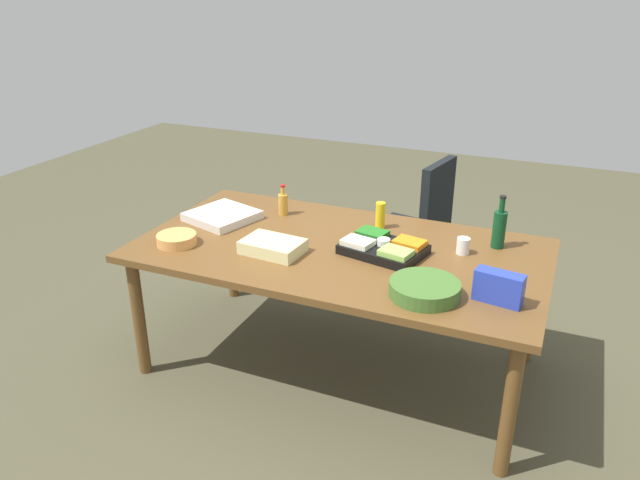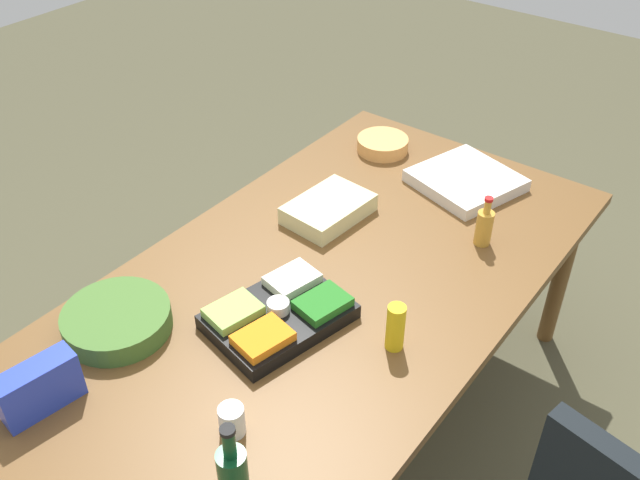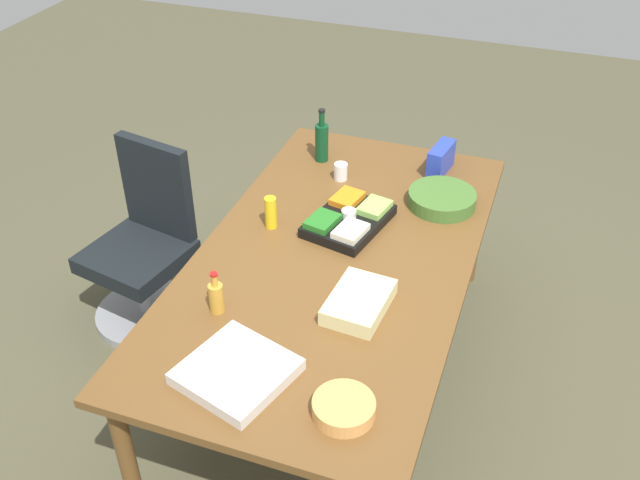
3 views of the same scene
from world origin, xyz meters
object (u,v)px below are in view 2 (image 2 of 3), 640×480
Objects in this scene: salad_bowl at (117,320)px; paper_cup at (232,420)px; conference_table at (323,295)px; sheet_cake at (329,209)px; chip_bag_blue at (39,387)px; pizza_box at (466,180)px; mustard_bottle at (395,327)px; veggie_tray at (279,314)px; wine_bottle at (234,479)px; dressing_bottle at (484,226)px; chip_bowl at (383,144)px.

salad_bowl is 3.69× the size of paper_cup.
sheet_cake reaches higher than conference_table.
paper_cup is at bearing -61.95° from chip_bag_blue.
chip_bag_blue reaches higher than pizza_box.
mustard_bottle reaches higher than veggie_tray.
dressing_bottle is at bearing 0.66° from wine_bottle.
salad_bowl is 0.92× the size of pizza_box.
paper_cup is (-1.15, 0.15, -0.03)m from dressing_bottle.
chip_bowl is at bearing 16.91° from veggie_tray.
chip_bowl is (0.04, 0.42, 0.00)m from pizza_box.
wine_bottle is 0.65m from veggie_tray.
mustard_bottle is at bearing -177.59° from dressing_bottle.
salad_bowl is at bearing 122.20° from mustard_bottle.
chip_bag_blue is at bearing 176.12° from sheet_cake.
dressing_bottle is 2.16× the size of paper_cup.
sheet_cake is at bearing 53.04° from mustard_bottle.
mustard_bottle reaches higher than salad_bowl.
salad_bowl is 1.71× the size of dressing_bottle.
conference_table is 0.67m from paper_cup.
conference_table is 0.94m from chip_bag_blue.
chip_bowl is (1.65, 0.66, -0.09)m from wine_bottle.
wine_bottle is 0.75m from salad_bowl.
veggie_tray is 0.43m from paper_cup.
chip_bowl is at bearing 62.40° from dressing_bottle.
conference_table is 0.38m from sheet_cake.
pizza_box is (1.06, -0.09, -0.01)m from veggie_tray.
dressing_bottle reaches higher than salad_bowl.
paper_cup is at bearing 45.42° from wine_bottle.
paper_cup is (0.25, -0.47, -0.03)m from chip_bag_blue.
mustard_bottle is 0.72× the size of chip_bag_blue.
sheet_cake is 1.24m from wine_bottle.
veggie_tray is 1.06m from pizza_box.
mustard_bottle is (0.68, -0.01, -0.04)m from wine_bottle.
chip_bag_blue reaches higher than sheet_cake.
salad_bowl is 0.70× the size of veggie_tray.
pizza_box is (0.51, -0.31, -0.01)m from sheet_cake.
veggie_tray reaches higher than sheet_cake.
sheet_cake is 0.89m from salad_bowl.
wine_bottle is at bearing -158.06° from chip_bowl.
wine_bottle is 1.54× the size of dressing_bottle.
sheet_cake is at bearing -10.18° from salad_bowl.
paper_cup reaches higher than sheet_cake.
veggie_tray is (-0.55, -0.22, 0.00)m from sheet_cake.
salad_bowl is 0.50m from veggie_tray.
pizza_box is at bearing -4.74° from veggie_tray.
dressing_bottle reaches higher than veggie_tray.
conference_table is at bearing -146.30° from sheet_cake.
mustard_bottle reaches higher than conference_table.
salad_bowl is (-0.88, 0.16, 0.00)m from sheet_cake.
salad_bowl is (0.23, 0.71, -0.08)m from wine_bottle.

